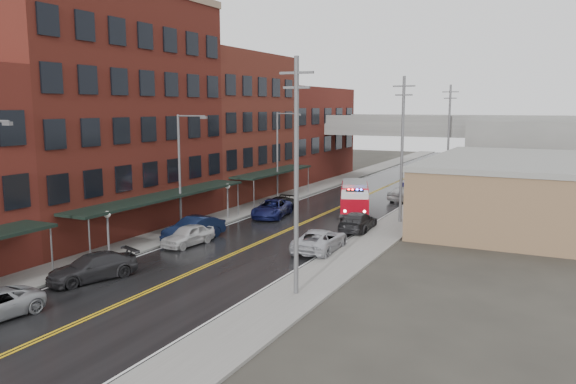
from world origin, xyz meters
The scene contains 30 objects.
road centered at (0.00, 30.00, 0.01)m, with size 11.00×160.00×0.02m, color black.
sidewalk_left centered at (-7.30, 30.00, 0.07)m, with size 3.00×160.00×0.15m, color slate.
sidewalk_right centered at (7.30, 30.00, 0.07)m, with size 3.00×160.00×0.15m, color slate.
curb_left centered at (-5.65, 30.00, 0.07)m, with size 0.30×160.00×0.15m, color gray.
curb_right centered at (5.65, 30.00, 0.07)m, with size 0.30×160.00×0.15m, color gray.
brick_building_b centered at (-13.30, 23.00, 9.00)m, with size 9.00×20.00×18.00m, color #4F1C15.
brick_building_c centered at (-13.30, 40.50, 7.50)m, with size 9.00×15.00×15.00m, color maroon.
brick_building_far centered at (-13.30, 58.00, 6.00)m, with size 9.00×20.00×12.00m, color maroon.
tan_building centered at (16.00, 40.00, 2.50)m, with size 14.00×22.00×5.00m, color #8C6F4B.
right_far_block centered at (18.00, 70.00, 4.00)m, with size 18.00×30.00×8.00m, color slate.
awning_1 centered at (-7.49, 23.00, 2.99)m, with size 2.60×18.00×3.09m.
awning_2 centered at (-7.49, 40.50, 2.99)m, with size 2.60×13.00×3.09m.
globe_lamp_1 centered at (-6.40, 16.00, 2.31)m, with size 0.44×0.44×3.12m.
globe_lamp_2 centered at (-6.40, 30.00, 2.31)m, with size 0.44×0.44×3.12m.
street_lamp_1 centered at (-6.55, 24.00, 5.19)m, with size 2.64×0.22×9.00m.
street_lamp_2 centered at (-6.55, 40.00, 5.19)m, with size 2.64×0.22×9.00m.
utility_pole_0 centered at (7.20, 15.00, 6.31)m, with size 1.80×0.24×12.00m.
utility_pole_1 centered at (7.20, 35.00, 6.31)m, with size 1.80×0.24×12.00m.
utility_pole_2 centered at (7.20, 55.00, 6.31)m, with size 1.80×0.24×12.00m.
overpass centered at (0.00, 62.00, 5.99)m, with size 40.00×10.00×7.50m.
fire_truck centered at (2.34, 37.48, 1.50)m, with size 4.95×7.96×2.77m.
parked_car_left_3 centered at (-4.13, 12.38, 0.73)m, with size 2.04×5.01×1.45m, color #27272A.
parked_car_left_4 centered at (-4.09, 21.20, 0.73)m, with size 1.71×4.26×1.45m, color silver.
parked_car_left_5 centered at (-4.76, 22.80, 0.82)m, with size 1.73×4.97×1.64m, color black.
parked_car_left_6 centered at (-3.60, 32.73, 0.76)m, with size 2.52×5.46×1.52m, color #13184A.
parked_car_left_7 centered at (-4.06, 34.80, 0.68)m, with size 1.91×4.70×1.36m, color black.
parked_car_right_0 centered at (4.79, 23.80, 0.76)m, with size 2.51×5.43×1.51m, color #ABADB4.
parked_car_right_1 centered at (5.00, 30.75, 0.75)m, with size 2.11×5.19×1.51m, color #232326.
parked_car_right_2 centered at (4.74, 46.20, 0.79)m, with size 1.86×4.62×1.57m, color #B4B4B4.
parked_car_right_3 centered at (4.31, 49.07, 0.79)m, with size 1.67×4.77×1.57m, color #0E0E34.
Camera 1 is at (19.04, -9.91, 9.59)m, focal length 35.00 mm.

